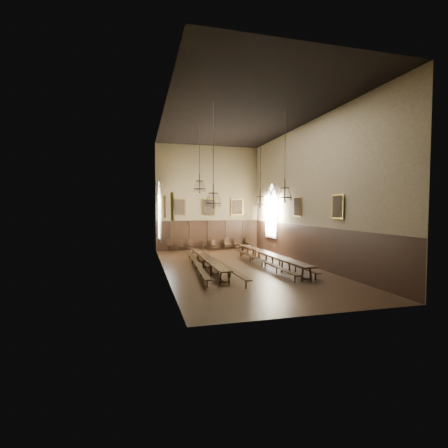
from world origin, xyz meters
name	(u,v)px	position (x,y,z in m)	size (l,w,h in m)	color
floor	(239,268)	(0.00, 0.00, -0.01)	(9.00, 18.00, 0.02)	black
ceiling	(240,117)	(0.00, 0.00, 9.01)	(9.00, 18.00, 0.02)	black
wall_back	(208,198)	(0.00, 9.01, 4.50)	(9.00, 0.02, 9.00)	#756748
wall_front	(321,182)	(0.00, -9.01, 4.50)	(9.00, 0.02, 9.00)	#756748
wall_left	(163,193)	(-4.51, 0.00, 4.50)	(0.02, 18.00, 9.00)	#756748
wall_right	(307,194)	(4.51, 0.00, 4.50)	(0.02, 18.00, 9.00)	#756748
wainscot_panelling	(239,247)	(0.00, 0.00, 1.25)	(9.00, 18.00, 2.50)	black
table_left	(207,263)	(-1.98, 0.14, 0.35)	(0.64, 9.02, 0.70)	black
table_right	(269,259)	(2.03, 0.17, 0.39)	(0.90, 10.03, 0.78)	black
bench_left_outer	(196,265)	(-2.64, 0.10, 0.27)	(0.85, 9.55, 0.43)	black
bench_left_inner	(218,264)	(-1.37, -0.07, 0.31)	(0.54, 10.78, 0.48)	black
bench_right_inner	(262,263)	(1.42, -0.15, 0.27)	(0.31, 9.38, 0.42)	black
bench_right_outer	(280,261)	(2.64, -0.03, 0.26)	(0.37, 9.16, 0.41)	black
chair_0	(170,248)	(-3.38, 8.57, 0.30)	(0.45, 0.45, 1.01)	black
chair_1	(181,248)	(-2.48, 8.55, 0.27)	(0.46, 0.46, 0.88)	black
chair_2	(191,247)	(-1.62, 8.54, 0.28)	(0.45, 0.45, 0.92)	black
chair_3	(205,247)	(-0.41, 8.59, 0.26)	(0.42, 0.42, 0.86)	black
chair_4	(214,247)	(0.43, 8.59, 0.26)	(0.49, 0.49, 0.86)	black
chair_5	(227,246)	(1.59, 8.53, 0.29)	(0.49, 0.49, 0.97)	black
chair_6	(237,246)	(2.45, 8.52, 0.29)	(0.49, 0.49, 0.96)	black
chair_7	(249,245)	(3.57, 8.54, 0.32)	(0.59, 0.59, 1.04)	black
chandelier_back_left	(200,184)	(-1.96, 2.53, 5.18)	(0.81, 0.81, 4.26)	black
chandelier_back_right	(260,199)	(2.12, 2.04, 4.26)	(0.80, 0.80, 5.26)	black
chandelier_front_left	(213,196)	(-2.19, -2.51, 4.24)	(0.81, 0.81, 5.28)	black
chandelier_front_right	(285,191)	(1.92, -2.20, 4.54)	(0.82, 0.82, 4.95)	black
portrait_back_0	(179,207)	(-2.60, 8.88, 3.70)	(1.10, 0.12, 1.40)	#B98F2C
portrait_back_1	(209,207)	(0.00, 8.88, 3.70)	(1.10, 0.12, 1.40)	#B98F2C
portrait_back_2	(237,207)	(2.60, 8.88, 3.70)	(1.10, 0.12, 1.40)	#B98F2C
portrait_left_0	(165,207)	(-4.38, 1.00, 3.70)	(0.12, 1.00, 1.30)	#B98F2C
portrait_left_1	(172,206)	(-4.38, -3.50, 3.70)	(0.12, 1.00, 1.30)	#B98F2C
portrait_right_0	(298,207)	(4.38, 1.00, 3.70)	(0.12, 1.00, 1.30)	#B98F2C
portrait_right_1	(338,207)	(4.38, -3.50, 3.70)	(0.12, 1.00, 1.30)	#B98F2C
window_right	(271,211)	(4.43, 5.50, 3.40)	(0.20, 2.20, 4.60)	white
window_left	(159,211)	(-4.43, 5.50, 3.40)	(0.20, 2.20, 4.60)	white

